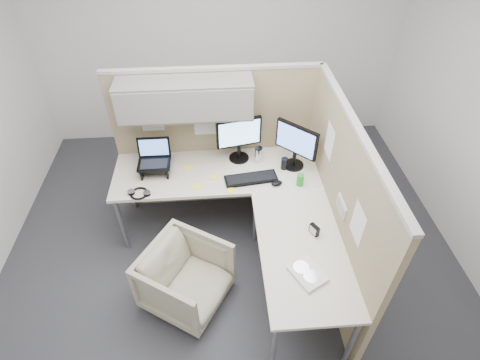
{
  "coord_description": "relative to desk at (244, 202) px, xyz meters",
  "views": [
    {
      "loc": [
        -0.09,
        -2.24,
        3.09
      ],
      "look_at": [
        0.1,
        0.25,
        0.85
      ],
      "focal_mm": 28.0,
      "sensor_mm": 36.0,
      "label": 1
    }
  ],
  "objects": [
    {
      "name": "paper_stack",
      "position": [
        0.4,
        -0.83,
        0.06
      ],
      "size": [
        0.29,
        0.32,
        0.03
      ],
      "rotation": [
        0.0,
        0.0,
        0.49
      ],
      "color": "white",
      "rests_on": "desk"
    },
    {
      "name": "monitor_left",
      "position": [
        0.0,
        0.58,
        0.32
      ],
      "size": [
        0.44,
        0.2,
        0.47
      ],
      "rotation": [
        0.0,
        0.0,
        0.19
      ],
      "color": "black",
      "rests_on": "desk"
    },
    {
      "name": "partition_right",
      "position": [
        0.78,
        -0.19,
        0.13
      ],
      "size": [
        0.07,
        2.03,
        1.63
      ],
      "color": "tan",
      "rests_on": "ground"
    },
    {
      "name": "monitor_right",
      "position": [
        0.53,
        0.43,
        0.32
      ],
      "size": [
        0.34,
        0.33,
        0.47
      ],
      "rotation": [
        0.0,
        0.0,
        -0.77
      ],
      "color": "black",
      "rests_on": "desk"
    },
    {
      "name": "travel_mug",
      "position": [
        0.19,
        0.53,
        0.13
      ],
      "size": [
        0.08,
        0.08,
        0.17
      ],
      "color": "silver",
      "rests_on": "desk"
    },
    {
      "name": "soda_can_green",
      "position": [
        0.53,
        0.15,
        0.1
      ],
      "size": [
        0.07,
        0.07,
        0.12
      ],
      "primitive_type": "cylinder",
      "color": "#268C1E",
      "rests_on": "desk"
    },
    {
      "name": "ground",
      "position": [
        -0.12,
        -0.13,
        -0.69
      ],
      "size": [
        4.5,
        4.5,
        0.0
      ],
      "primitive_type": "plane",
      "color": "#303034",
      "rests_on": "ground"
    },
    {
      "name": "desk",
      "position": [
        0.0,
        0.0,
        0.0
      ],
      "size": [
        2.0,
        1.98,
        0.73
      ],
      "color": "beige",
      "rests_on": "ground"
    },
    {
      "name": "office_chair",
      "position": [
        -0.54,
        -0.5,
        -0.35
      ],
      "size": [
        0.86,
        0.87,
        0.67
      ],
      "primitive_type": "imported",
      "rotation": [
        0.0,
        0.0,
        1.01
      ],
      "color": "#C1B699",
      "rests_on": "ground"
    },
    {
      "name": "headphones",
      "position": [
        -0.94,
        0.13,
        0.06
      ],
      "size": [
        0.21,
        0.19,
        0.03
      ],
      "rotation": [
        0.0,
        0.0,
        -0.18
      ],
      "color": "black",
      "rests_on": "desk"
    },
    {
      "name": "sticky_note_a",
      "position": [
        -0.42,
        0.2,
        0.05
      ],
      "size": [
        0.08,
        0.08,
        0.01
      ],
      "primitive_type": "cube",
      "rotation": [
        0.0,
        0.0,
        0.11
      ],
      "color": "#FFF943",
      "rests_on": "desk"
    },
    {
      "name": "laptop_station",
      "position": [
        -0.82,
        0.45,
        0.17
      ],
      "size": [
        0.31,
        0.26,
        0.32
      ],
      "color": "black",
      "rests_on": "desk"
    },
    {
      "name": "desk_clock",
      "position": [
        0.53,
        -0.44,
        0.09
      ],
      "size": [
        0.07,
        0.1,
        0.09
      ],
      "rotation": [
        0.0,
        0.0,
        -1.06
      ],
      "color": "black",
      "rests_on": "desk"
    },
    {
      "name": "soda_can_silver",
      "position": [
        0.43,
        0.4,
        0.1
      ],
      "size": [
        0.07,
        0.07,
        0.12
      ],
      "primitive_type": "cylinder",
      "color": "black",
      "rests_on": "desk"
    },
    {
      "name": "sticky_note_d",
      "position": [
        -0.26,
        0.32,
        0.05
      ],
      "size": [
        0.08,
        0.08,
        0.01
      ],
      "primitive_type": "cube",
      "rotation": [
        0.0,
        0.0,
        -0.09
      ],
      "color": "#FFF943",
      "rests_on": "desk"
    },
    {
      "name": "partition_back",
      "position": [
        -0.34,
        0.7,
        0.41
      ],
      "size": [
        2.0,
        0.36,
        1.63
      ],
      "color": "tan",
      "rests_on": "ground"
    },
    {
      "name": "sticky_note_b",
      "position": [
        -0.11,
        0.11,
        0.05
      ],
      "size": [
        0.1,
        0.1,
        0.01
      ],
      "primitive_type": "cube",
      "rotation": [
        0.0,
        0.0,
        -0.43
      ],
      "color": "#FFF943",
      "rests_on": "desk"
    },
    {
      "name": "sticky_note_c",
      "position": [
        -0.51,
        0.48,
        0.05
      ],
      "size": [
        0.1,
        0.1,
        0.01
      ],
      "primitive_type": "cube",
      "rotation": [
        0.0,
        0.0,
        0.34
      ],
      "color": "#FFF943",
      "rests_on": "desk"
    },
    {
      "name": "mouse",
      "position": [
        0.32,
        0.17,
        0.06
      ],
      "size": [
        0.12,
        0.1,
        0.04
      ],
      "primitive_type": "ellipsoid",
      "rotation": [
        0.0,
        0.0,
        0.27
      ],
      "color": "black",
      "rests_on": "desk"
    },
    {
      "name": "keyboard",
      "position": [
        0.09,
        0.26,
        0.05
      ],
      "size": [
        0.51,
        0.23,
        0.02
      ],
      "primitive_type": "cube",
      "rotation": [
        0.0,
        0.0,
        0.13
      ],
      "color": "black",
      "rests_on": "desk"
    }
  ]
}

